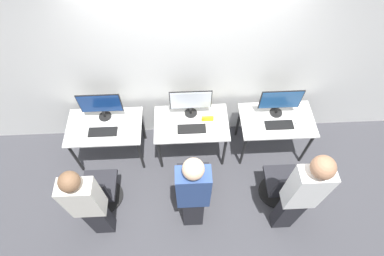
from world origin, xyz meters
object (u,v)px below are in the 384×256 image
(keyboard_right, at_px, (279,125))
(keyboard_left, at_px, (103,132))
(monitor_left, at_px, (101,105))
(keyboard_center, at_px, (192,129))
(person_center, at_px, (193,194))
(mouse_right, at_px, (297,123))
(monitor_center, at_px, (191,101))
(mouse_center, at_px, (210,127))
(person_left, at_px, (88,205))
(office_chair_center, at_px, (194,184))
(monitor_right, at_px, (280,101))
(mouse_left, at_px, (122,131))
(office_chair_left, at_px, (100,191))
(office_chair_right, at_px, (282,186))
(person_right, at_px, (301,195))

(keyboard_right, bearing_deg, keyboard_left, -179.99)
(monitor_left, distance_m, keyboard_center, 1.23)
(person_center, distance_m, mouse_right, 1.78)
(monitor_center, height_order, mouse_center, monitor_center)
(monitor_left, height_order, person_left, person_left)
(monitor_left, distance_m, office_chair_center, 1.60)
(keyboard_right, xyz_separation_m, mouse_right, (0.25, 0.02, 0.01))
(person_left, height_order, monitor_right, person_left)
(mouse_right, bearing_deg, monitor_left, 174.77)
(person_left, relative_size, office_chair_center, 1.83)
(mouse_left, height_order, person_left, person_left)
(office_chair_center, bearing_deg, office_chair_left, -177.80)
(office_chair_center, bearing_deg, person_center, -94.02)
(office_chair_center, bearing_deg, office_chair_right, -4.31)
(keyboard_center, bearing_deg, person_left, -139.31)
(office_chair_left, bearing_deg, mouse_left, 64.99)
(monitor_center, bearing_deg, keyboard_left, -167.46)
(monitor_right, bearing_deg, person_center, -135.32)
(office_chair_right, bearing_deg, office_chair_left, 179.03)
(mouse_left, distance_m, office_chair_center, 1.19)
(person_center, relative_size, person_right, 0.94)
(monitor_left, bearing_deg, person_center, -47.25)
(mouse_left, xyz_separation_m, person_left, (-0.26, -1.03, 0.10))
(monitor_center, xyz_separation_m, office_chair_center, (-0.00, -0.88, -0.65))
(office_chair_center, height_order, person_right, person_right)
(keyboard_left, relative_size, mouse_center, 4.22)
(keyboard_center, bearing_deg, keyboard_left, 179.65)
(keyboard_left, distance_m, mouse_left, 0.25)
(keyboard_center, xyz_separation_m, office_chair_center, (-0.00, -0.61, -0.40))
(monitor_right, bearing_deg, person_left, -152.32)
(keyboard_center, relative_size, person_center, 0.23)
(person_center, bearing_deg, mouse_right, 34.56)
(monitor_left, relative_size, monitor_right, 1.00)
(monitor_left, xyz_separation_m, monitor_center, (1.18, 0.00, 0.00))
(monitor_right, bearing_deg, keyboard_left, -174.85)
(monitor_center, relative_size, office_chair_center, 0.65)
(person_right, bearing_deg, mouse_center, 129.67)
(keyboard_left, relative_size, person_center, 0.23)
(keyboard_left, distance_m, person_left, 1.04)
(person_center, distance_m, monitor_right, 1.70)
(keyboard_left, distance_m, mouse_right, 2.61)
(mouse_center, bearing_deg, monitor_right, 12.50)
(keyboard_center, height_order, monitor_right, monitor_right)
(office_chair_right, bearing_deg, keyboard_center, 149.15)
(person_center, xyz_separation_m, mouse_right, (1.46, 1.01, -0.14))
(monitor_center, xyz_separation_m, person_right, (1.14, -1.33, -0.03))
(person_left, bearing_deg, keyboard_right, 23.51)
(keyboard_left, bearing_deg, mouse_right, 0.49)
(mouse_right, distance_m, person_right, 1.15)
(person_left, distance_m, mouse_center, 1.77)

